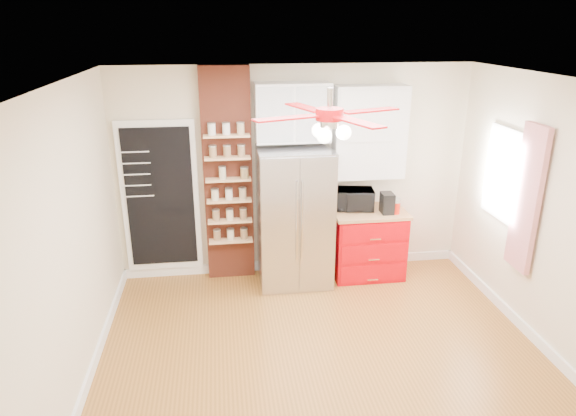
{
  "coord_description": "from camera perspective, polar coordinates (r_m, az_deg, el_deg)",
  "views": [
    {
      "loc": [
        -0.94,
        -4.27,
        3.16
      ],
      "look_at": [
        -0.23,
        0.9,
        1.27
      ],
      "focal_mm": 32.0,
      "sensor_mm": 36.0,
      "label": 1
    }
  ],
  "objects": [
    {
      "name": "floor",
      "position": [
        5.39,
        3.9,
        -16.03
      ],
      "size": [
        4.5,
        4.5,
        0.0
      ],
      "primitive_type": "plane",
      "color": "#966026",
      "rests_on": "ground"
    },
    {
      "name": "ceiling",
      "position": [
        4.39,
        4.74,
        13.82
      ],
      "size": [
        4.5,
        4.5,
        0.0
      ],
      "primitive_type": "plane",
      "color": "white",
      "rests_on": "wall_back"
    },
    {
      "name": "wall_back",
      "position": [
        6.59,
        0.72,
        3.96
      ],
      "size": [
        4.5,
        0.02,
        2.7
      ],
      "primitive_type": "cube",
      "color": "beige",
      "rests_on": "floor"
    },
    {
      "name": "wall_front",
      "position": [
        3.05,
        12.35,
        -17.06
      ],
      "size": [
        4.5,
        0.02,
        2.7
      ],
      "primitive_type": "cube",
      "color": "beige",
      "rests_on": "floor"
    },
    {
      "name": "wall_left",
      "position": [
        4.82,
        -22.98,
        -3.85
      ],
      "size": [
        0.02,
        4.0,
        2.7
      ],
      "primitive_type": "cube",
      "color": "beige",
      "rests_on": "floor"
    },
    {
      "name": "wall_right",
      "position": [
        5.63,
        27.32,
        -1.18
      ],
      "size": [
        0.02,
        4.0,
        2.7
      ],
      "primitive_type": "cube",
      "color": "beige",
      "rests_on": "floor"
    },
    {
      "name": "chalkboard",
      "position": [
        6.61,
        -13.99,
        1.13
      ],
      "size": [
        0.95,
        0.05,
        1.95
      ],
      "color": "white",
      "rests_on": "wall_back"
    },
    {
      "name": "brick_pillar",
      "position": [
        6.45,
        -6.69,
        3.46
      ],
      "size": [
        0.6,
        0.16,
        2.7
      ],
      "primitive_type": "cube",
      "color": "brown",
      "rests_on": "floor"
    },
    {
      "name": "fridge",
      "position": [
        6.39,
        0.74,
        -1.06
      ],
      "size": [
        0.9,
        0.7,
        1.75
      ],
      "primitive_type": "cube",
      "color": "#A5A5A9",
      "rests_on": "floor"
    },
    {
      "name": "upper_glass_cabinet",
      "position": [
        6.24,
        0.53,
        10.59
      ],
      "size": [
        0.9,
        0.35,
        0.7
      ],
      "primitive_type": "cube",
      "color": "white",
      "rests_on": "wall_back"
    },
    {
      "name": "red_cabinet",
      "position": [
        6.79,
        8.8,
        -3.83
      ],
      "size": [
        0.94,
        0.64,
        0.9
      ],
      "color": "#C5020A",
      "rests_on": "floor"
    },
    {
      "name": "upper_shelf_unit",
      "position": [
        6.52,
        9.04,
        8.3
      ],
      "size": [
        0.9,
        0.3,
        1.15
      ],
      "primitive_type": "cube",
      "color": "white",
      "rests_on": "wall_back"
    },
    {
      "name": "window",
      "position": [
        6.27,
        22.94,
        3.43
      ],
      "size": [
        0.04,
        0.75,
        1.05
      ],
      "primitive_type": "cube",
      "color": "white",
      "rests_on": "wall_right"
    },
    {
      "name": "curtain",
      "position": [
        5.83,
        25.03,
        0.91
      ],
      "size": [
        0.06,
        0.4,
        1.55
      ],
      "primitive_type": "cube",
      "color": "red",
      "rests_on": "wall_right"
    },
    {
      "name": "ceiling_fan",
      "position": [
        4.43,
        4.64,
        10.27
      ],
      "size": [
        1.4,
        1.4,
        0.44
      ],
      "color": "silver",
      "rests_on": "ceiling"
    },
    {
      "name": "toaster_oven",
      "position": [
        6.62,
        7.37,
        0.98
      ],
      "size": [
        0.52,
        0.39,
        0.26
      ],
      "primitive_type": "imported",
      "rotation": [
        0.0,
        0.0,
        -0.14
      ],
      "color": "black",
      "rests_on": "red_cabinet"
    },
    {
      "name": "coffee_maker",
      "position": [
        6.55,
        10.95,
        0.54
      ],
      "size": [
        0.15,
        0.21,
        0.26
      ],
      "primitive_type": "cube",
      "rotation": [
        0.0,
        0.0,
        -0.02
      ],
      "color": "black",
      "rests_on": "red_cabinet"
    },
    {
      "name": "canister_left",
      "position": [
        6.56,
        11.87,
        0.01
      ],
      "size": [
        0.13,
        0.13,
        0.15
      ],
      "primitive_type": "cylinder",
      "rotation": [
        0.0,
        0.0,
        -0.24
      ],
      "color": "#B7180A",
      "rests_on": "red_cabinet"
    },
    {
      "name": "canister_right",
      "position": [
        6.75,
        11.97,
        0.45
      ],
      "size": [
        0.13,
        0.13,
        0.12
      ],
      "primitive_type": "cylinder",
      "rotation": [
        0.0,
        0.0,
        -0.34
      ],
      "color": "#A70922",
      "rests_on": "red_cabinet"
    },
    {
      "name": "pantry_jar_oats",
      "position": [
        6.27,
        -7.3,
        3.85
      ],
      "size": [
        0.11,
        0.11,
        0.14
      ],
      "primitive_type": "cylinder",
      "rotation": [
        0.0,
        0.0,
        0.39
      ],
      "color": "beige",
      "rests_on": "brick_pillar"
    },
    {
      "name": "pantry_jar_beans",
      "position": [
        6.27,
        -4.86,
        3.87
      ],
      "size": [
        0.1,
        0.1,
        0.13
      ],
      "primitive_type": "cylinder",
      "rotation": [
        0.0,
        0.0,
        -0.01
      ],
      "color": "olive",
      "rests_on": "brick_pillar"
    }
  ]
}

